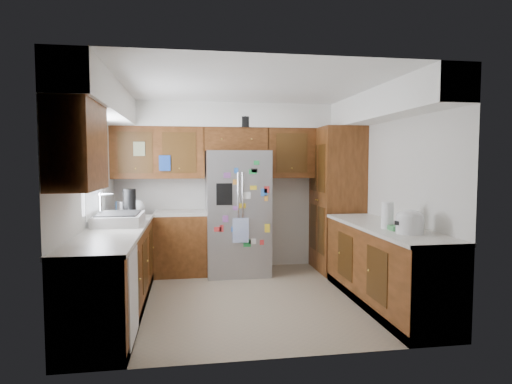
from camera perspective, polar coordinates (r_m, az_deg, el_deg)
The scene contains 12 objects.
floor at distance 5.30m, azimuth -0.97°, elevation -14.01°, with size 3.60×3.60×0.00m, color gray.
room_shell at distance 5.39m, azimuth -2.65°, elevation 5.95°, with size 3.64×3.24×2.52m.
left_counter_run at distance 5.20m, azimuth -16.24°, elevation -9.60°, with size 1.36×3.20×0.92m.
right_counter_run at distance 5.17m, azimuth 16.76°, elevation -9.80°, with size 0.63×2.25×0.92m.
pantry at distance 6.55m, azimuth 10.71°, elevation -1.00°, with size 0.60×0.90×2.15m, color #45250D.
fridge at distance 6.28m, azimuth -2.51°, elevation -2.75°, with size 0.90×0.79×1.80m.
bridge_cabinet at distance 6.47m, azimuth -2.76°, elevation 6.98°, with size 0.96×0.34×0.35m, color #45250D.
fridge_top_items at distance 6.44m, azimuth -4.43°, elevation 9.74°, with size 0.79×0.38×0.30m.
sink_assembly at distance 5.19m, azimuth -17.77°, elevation -3.39°, with size 0.52×0.70×0.37m.
left_counter_clutter at distance 5.92m, azimuth -16.39°, elevation -1.86°, with size 0.38×0.85×0.38m.
rice_cooker at distance 4.58m, azimuth 19.82°, elevation -3.67°, with size 0.28×0.27×0.24m.
paper_towel at distance 4.83m, azimuth 17.13°, elevation -3.00°, with size 0.13×0.13×0.29m, color white.
Camera 1 is at (-0.70, -4.99, 1.64)m, focal length 30.00 mm.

